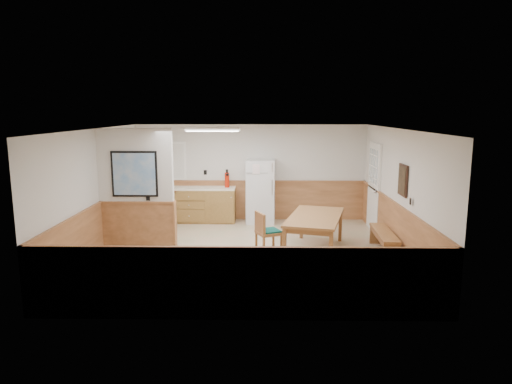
{
  "coord_description": "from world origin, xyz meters",
  "views": [
    {
      "loc": [
        0.32,
        -8.87,
        2.84
      ],
      "look_at": [
        0.17,
        0.4,
        1.19
      ],
      "focal_mm": 32.0,
      "sensor_mm": 36.0,
      "label": 1
    }
  ],
  "objects_px": {
    "fire_extinguisher": "(227,179)",
    "dining_bench": "(384,237)",
    "dining_table": "(315,220)",
    "dining_chair": "(265,229)",
    "refrigerator": "(261,191)",
    "soap_bottle": "(167,183)"
  },
  "relations": [
    {
      "from": "fire_extinguisher",
      "to": "dining_bench",
      "type": "bearing_deg",
      "value": -22.06
    },
    {
      "from": "dining_table",
      "to": "fire_extinguisher",
      "type": "distance_m",
      "value": 3.28
    },
    {
      "from": "dining_bench",
      "to": "soap_bottle",
      "type": "height_order",
      "value": "soap_bottle"
    },
    {
      "from": "refrigerator",
      "to": "soap_bottle",
      "type": "distance_m",
      "value": 2.42
    },
    {
      "from": "dining_chair",
      "to": "refrigerator",
      "type": "bearing_deg",
      "value": 68.39
    },
    {
      "from": "dining_table",
      "to": "dining_bench",
      "type": "distance_m",
      "value": 1.43
    },
    {
      "from": "dining_bench",
      "to": "dining_chair",
      "type": "xyz_separation_m",
      "value": [
        -2.41,
        -0.04,
        0.15
      ]
    },
    {
      "from": "soap_bottle",
      "to": "fire_extinguisher",
      "type": "bearing_deg",
      "value": 0.72
    },
    {
      "from": "dining_bench",
      "to": "dining_chair",
      "type": "height_order",
      "value": "dining_chair"
    },
    {
      "from": "dining_bench",
      "to": "fire_extinguisher",
      "type": "xyz_separation_m",
      "value": [
        -3.37,
        2.67,
        0.76
      ]
    },
    {
      "from": "refrigerator",
      "to": "dining_chair",
      "type": "bearing_deg",
      "value": -84.89
    },
    {
      "from": "dining_table",
      "to": "fire_extinguisher",
      "type": "bearing_deg",
      "value": 142.25
    },
    {
      "from": "refrigerator",
      "to": "dining_table",
      "type": "xyz_separation_m",
      "value": [
        1.11,
        -2.5,
        -0.15
      ]
    },
    {
      "from": "refrigerator",
      "to": "fire_extinguisher",
      "type": "bearing_deg",
      "value": 177.86
    },
    {
      "from": "refrigerator",
      "to": "dining_chair",
      "type": "height_order",
      "value": "refrigerator"
    },
    {
      "from": "refrigerator",
      "to": "dining_bench",
      "type": "bearing_deg",
      "value": -42.93
    },
    {
      "from": "dining_table",
      "to": "dining_chair",
      "type": "height_order",
      "value": "dining_chair"
    },
    {
      "from": "dining_table",
      "to": "fire_extinguisher",
      "type": "relative_size",
      "value": 4.63
    },
    {
      "from": "soap_bottle",
      "to": "dining_bench",
      "type": "bearing_deg",
      "value": -28.33
    },
    {
      "from": "refrigerator",
      "to": "fire_extinguisher",
      "type": "height_order",
      "value": "refrigerator"
    },
    {
      "from": "dining_table",
      "to": "dining_chair",
      "type": "relative_size",
      "value": 2.54
    },
    {
      "from": "soap_bottle",
      "to": "dining_chair",
      "type": "bearing_deg",
      "value": -47.0
    }
  ]
}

